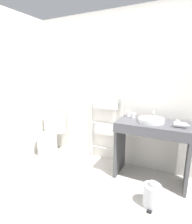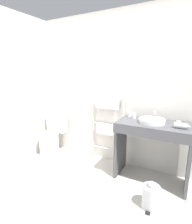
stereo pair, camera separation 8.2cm
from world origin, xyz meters
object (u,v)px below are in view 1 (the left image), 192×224
object	(u,v)px
toilet	(50,138)
hair_dryer	(181,124)
trash_bin	(152,195)
cup_near_edge	(133,115)
towel_radiator	(106,119)
cup_near_wall	(129,114)
sink_basin	(151,120)

from	to	relation	value
toilet	hair_dryer	world-z (taller)	hair_dryer
hair_dryer	trash_bin	size ratio (longest dim) A/B	0.55
hair_dryer	cup_near_edge	bearing A→B (deg)	164.86
towel_radiator	cup_near_wall	size ratio (longest dim) A/B	14.13
toilet	towel_radiator	size ratio (longest dim) A/B	0.67
trash_bin	cup_near_edge	bearing A→B (deg)	123.26
hair_dryer	trash_bin	world-z (taller)	hair_dryer
hair_dryer	sink_basin	bearing A→B (deg)	170.48
cup_near_edge	hair_dryer	world-z (taller)	cup_near_edge
toilet	trash_bin	world-z (taller)	toilet
cup_near_wall	cup_near_edge	bearing A→B (deg)	-31.52
toilet	cup_near_edge	distance (m)	1.66
hair_dryer	trash_bin	distance (m)	0.93
toilet	hair_dryer	bearing A→B (deg)	-0.81
cup_near_wall	trash_bin	bearing A→B (deg)	-53.87
toilet	cup_near_wall	world-z (taller)	cup_near_wall
sink_basin	cup_near_edge	bearing A→B (deg)	157.99
cup_near_edge	trash_bin	distance (m)	1.10
hair_dryer	trash_bin	bearing A→B (deg)	-114.09
toilet	trash_bin	xyz separation A→B (m)	(1.99, -0.52, -0.18)
toilet	cup_near_edge	xyz separation A→B (m)	(1.55, 0.15, 0.58)
towel_radiator	cup_near_wall	bearing A→B (deg)	-8.56
cup_near_edge	trash_bin	bearing A→B (deg)	-56.74
cup_near_wall	toilet	bearing A→B (deg)	-172.17
cup_near_wall	cup_near_edge	xyz separation A→B (m)	(0.09, -0.05, -0.00)
towel_radiator	cup_near_wall	world-z (taller)	towel_radiator
toilet	cup_near_wall	bearing A→B (deg)	7.83
cup_near_edge	toilet	bearing A→B (deg)	-174.62
sink_basin	cup_near_wall	size ratio (longest dim) A/B	4.21
sink_basin	hair_dryer	distance (m)	0.37
toilet	towel_radiator	xyz separation A→B (m)	(1.05, 0.26, 0.44)
toilet	towel_radiator	world-z (taller)	towel_radiator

